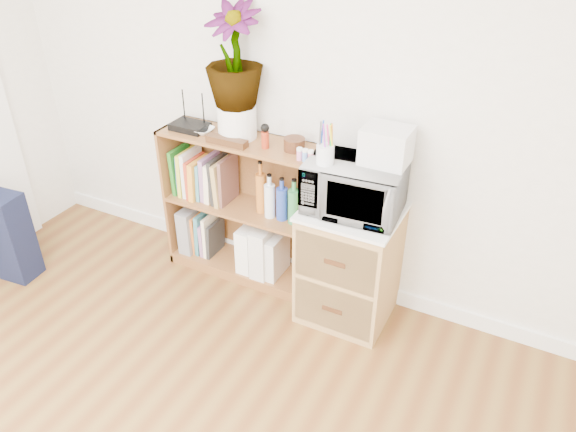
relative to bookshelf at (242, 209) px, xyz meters
The scene contains 21 objects.
skirting_board 0.57m from the bookshelf, 21.80° to the left, with size 4.00×0.02×0.10m, color white.
bookshelf is the anchor object (origin of this frame).
wicker_unit 0.76m from the bookshelf, ahead, with size 0.50×0.45×0.70m, color #9E7542.
microwave 0.85m from the bookshelf, ahead, with size 0.50×0.34×0.28m, color silver.
pen_cup 0.85m from the bookshelf, 14.28° to the right, with size 0.09×0.09×0.10m, color silver.
small_appliance 1.07m from the bookshelf, ahead, with size 0.24×0.20×0.19m, color silver.
router 0.59m from the bookshelf, behind, with size 0.22×0.15×0.04m, color black.
white_bowl 0.54m from the bookshelf, behind, with size 0.13×0.13×0.03m, color white.
plant_pot 0.57m from the bookshelf, 132.75° to the left, with size 0.22×0.22×0.19m, color white.
potted_plant 0.95m from the bookshelf, 132.75° to the left, with size 0.31×0.31×0.56m, color #3B7830.
trinket_box 0.51m from the bookshelf, 98.98° to the right, with size 0.25×0.06×0.04m, color #34200E.
kokeshi_doll 0.56m from the bookshelf, 11.40° to the right, with size 0.04×0.04×0.10m, color #9C2A13.
wooden_bowl 0.62m from the bookshelf, ahead, with size 0.12×0.12×0.07m, color #391A0F.
paint_jars 0.69m from the bookshelf, 10.89° to the right, with size 0.11×0.04×0.06m, color pink.
file_box 0.47m from the bookshelf, behind, with size 0.09×0.25×0.31m, color gray.
magazine_holder_left 0.26m from the bookshelf, ahead, with size 0.10×0.24×0.30m, color white.
magazine_holder_mid 0.29m from the bookshelf, ahead, with size 0.11×0.27×0.33m, color silver.
magazine_holder_right 0.36m from the bookshelf, ahead, with size 0.09×0.23×0.28m, color silver.
cookbooks 0.32m from the bookshelf, behind, with size 0.38×0.20×0.31m.
liquor_bottles 0.38m from the bookshelf, ahead, with size 0.46×0.07×0.32m.
lower_books 0.39m from the bookshelf, behind, with size 0.15×0.19×0.30m.
Camera 1 is at (1.27, -0.42, 2.27)m, focal length 35.00 mm.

